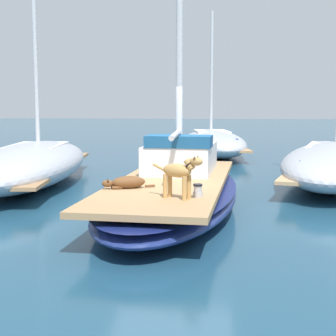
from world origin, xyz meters
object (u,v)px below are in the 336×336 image
object	(u,v)px
deck_winch	(198,191)
moored_boat_starboard_side	(335,163)
moored_boat_far_astern	(213,143)
dog_brown	(126,182)
sailboat_main	(172,195)
dog_tan	(179,172)
mooring_buoy	(18,183)
moored_boat_port_side	(31,163)
coiled_rope	(132,185)

from	to	relation	value
deck_winch	moored_boat_starboard_side	bearing A→B (deg)	58.82
deck_winch	moored_boat_far_astern	world-z (taller)	moored_boat_far_astern
dog_brown	moored_boat_starboard_side	distance (m)	7.04
sailboat_main	dog_tan	world-z (taller)	dog_tan
dog_brown	mooring_buoy	size ratio (longest dim) A/B	2.10
dog_brown	deck_winch	xyz separation A→B (m)	(1.28, -0.72, -0.01)
dog_brown	deck_winch	size ratio (longest dim) A/B	4.40
sailboat_main	moored_boat_far_astern	size ratio (longest dim) A/B	1.01
moored_boat_port_side	dog_brown	bearing A→B (deg)	-53.10
dog_tan	moored_boat_far_astern	xyz separation A→B (m)	(0.60, 13.09, -0.54)
sailboat_main	dog_tan	size ratio (longest dim) A/B	8.78
deck_winch	mooring_buoy	world-z (taller)	deck_winch
sailboat_main	dog_tan	distance (m)	2.22
moored_boat_starboard_side	moored_boat_port_side	bearing A→B (deg)	-174.72
dog_tan	deck_winch	world-z (taller)	dog_tan
deck_winch	coiled_rope	bearing A→B (deg)	141.98
sailboat_main	moored_boat_port_side	world-z (taller)	moored_boat_port_side
sailboat_main	dog_brown	size ratio (longest dim) A/B	8.05
mooring_buoy	dog_tan	bearing A→B (deg)	-44.37
sailboat_main	dog_tan	bearing A→B (deg)	-82.63
coiled_rope	moored_boat_starboard_side	size ratio (longest dim) A/B	0.04
mooring_buoy	moored_boat_starboard_side	bearing A→B (deg)	13.38
dog_brown	mooring_buoy	world-z (taller)	dog_brown
dog_brown	dog_tan	size ratio (longest dim) A/B	1.09
dog_tan	moored_boat_starboard_side	distance (m)	7.17
moored_boat_port_side	moored_boat_far_astern	size ratio (longest dim) A/B	1.11
dog_brown	moored_boat_starboard_side	xyz separation A→B (m)	(4.82, 5.13, -0.21)
dog_tan	moored_boat_port_side	bearing A→B (deg)	128.95
moored_boat_far_astern	coiled_rope	bearing A→B (deg)	-97.23
sailboat_main	deck_winch	distance (m)	2.00
deck_winch	moored_boat_starboard_side	world-z (taller)	moored_boat_starboard_side
dog_brown	mooring_buoy	distance (m)	4.59
coiled_rope	moored_boat_far_astern	size ratio (longest dim) A/B	0.04
dog_tan	moored_boat_starboard_side	size ratio (longest dim) A/B	0.11
deck_winch	mooring_buoy	size ratio (longest dim) A/B	0.48
sailboat_main	moored_boat_port_side	bearing A→B (deg)	141.24
moored_boat_starboard_side	moored_boat_far_astern	distance (m)	7.75
coiled_rope	moored_boat_port_side	distance (m)	5.35
moored_boat_far_astern	mooring_buoy	xyz separation A→B (m)	(-4.82, -8.96, -0.32)
dog_tan	deck_winch	distance (m)	0.47
dog_brown	moored_boat_far_astern	distance (m)	12.28
coiled_rope	moored_boat_port_side	xyz separation A→B (m)	(-3.36, 4.16, -0.11)
dog_brown	moored_boat_port_side	size ratio (longest dim) A/B	0.11
sailboat_main	moored_boat_port_side	distance (m)	5.15
coiled_rope	moored_boat_far_astern	world-z (taller)	moored_boat_far_astern
dog_tan	mooring_buoy	size ratio (longest dim) A/B	1.92
sailboat_main	moored_boat_port_side	xyz separation A→B (m)	(-4.01, 3.22, 0.24)
moored_boat_far_astern	mooring_buoy	world-z (taller)	moored_boat_far_astern
sailboat_main	dog_tan	xyz separation A→B (m)	(0.27, -2.07, 0.75)
coiled_rope	dog_tan	bearing A→B (deg)	-51.03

